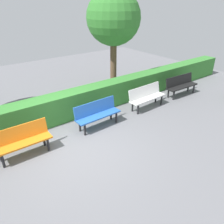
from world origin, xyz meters
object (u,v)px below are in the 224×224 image
bench_white (146,96)px  bench_blue (97,113)px  bench_orange (22,140)px  bench_black (181,84)px  tree_near (114,19)px

bench_white → bench_blue: 2.33m
bench_blue → bench_orange: size_ratio=1.06×
bench_black → bench_blue: 4.47m
bench_black → bench_blue: bearing=2.7°
bench_black → tree_near: tree_near is taller
bench_black → bench_orange: 6.94m
bench_blue → tree_near: bearing=-137.2°
bench_orange → tree_near: 6.44m
bench_orange → tree_near: (-5.20, -2.76, 2.61)m
bench_black → tree_near: size_ratio=0.39×
bench_blue → tree_near: tree_near is taller
bench_black → bench_orange: size_ratio=1.11×
bench_black → bench_blue: same height
bench_white → bench_orange: size_ratio=1.09×
bench_black → bench_white: 2.13m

